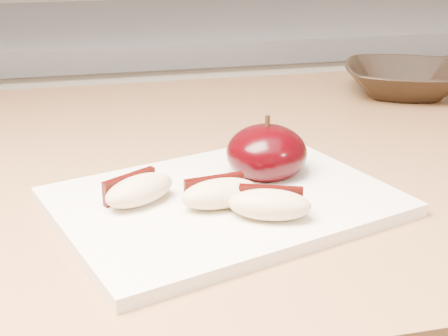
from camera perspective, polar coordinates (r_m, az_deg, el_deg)
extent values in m
cube|color=silver|center=(1.46, -8.27, -5.98)|extent=(2.40, 0.60, 0.90)
cube|color=slate|center=(1.31, -9.40, 12.52)|extent=(2.40, 0.62, 0.04)
cube|color=#AA714A|center=(0.65, -4.39, -0.64)|extent=(1.64, 0.64, 0.04)
cube|color=white|center=(0.52, 0.00, -3.08)|extent=(0.32, 0.27, 0.01)
ellipsoid|color=black|center=(0.57, 3.91, 1.38)|extent=(0.09, 0.09, 0.05)
cylinder|color=black|center=(0.56, 3.99, 4.30)|extent=(0.00, 0.00, 0.01)
ellipsoid|color=beige|center=(0.51, -7.72, -2.01)|extent=(0.07, 0.06, 0.02)
cube|color=black|center=(0.52, -8.63, -1.68)|extent=(0.05, 0.03, 0.02)
ellipsoid|color=beige|center=(0.50, -0.37, -2.35)|extent=(0.07, 0.04, 0.02)
cube|color=black|center=(0.51, -0.91, -1.87)|extent=(0.05, 0.01, 0.02)
ellipsoid|color=beige|center=(0.48, 4.21, -3.37)|extent=(0.07, 0.05, 0.02)
cube|color=black|center=(0.49, 4.30, -2.80)|extent=(0.05, 0.02, 0.02)
imported|color=black|center=(0.90, 16.16, 7.73)|extent=(0.21, 0.21, 0.04)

